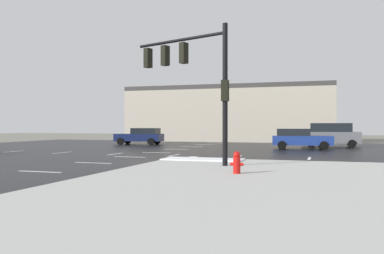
% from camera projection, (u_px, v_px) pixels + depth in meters
% --- Properties ---
extents(ground_plane, '(120.00, 120.00, 0.00)m').
position_uv_depth(ground_plane, '(144.00, 155.00, 25.81)').
color(ground_plane, slate).
extents(road_asphalt, '(44.00, 44.00, 0.02)m').
position_uv_depth(road_asphalt, '(144.00, 155.00, 25.81)').
color(road_asphalt, black).
rests_on(road_asphalt, ground_plane).
extents(sidewalk_corner, '(18.00, 18.00, 0.14)m').
position_uv_depth(sidewalk_corner, '(375.00, 194.00, 10.75)').
color(sidewalk_corner, '#B2B2AD').
rests_on(sidewalk_corner, ground_plane).
extents(snow_strip_curbside, '(4.00, 1.60, 0.06)m').
position_uv_depth(snow_strip_curbside, '(203.00, 159.00, 20.49)').
color(snow_strip_curbside, white).
rests_on(snow_strip_curbside, sidewalk_corner).
extents(lane_markings, '(36.15, 36.15, 0.01)m').
position_uv_depth(lane_markings, '(153.00, 157.00, 24.14)').
color(lane_markings, silver).
rests_on(lane_markings, road_asphalt).
extents(traffic_signal_mast, '(4.91, 2.03, 6.08)m').
position_uv_depth(traffic_signal_mast, '(194.00, 71.00, 18.51)').
color(traffic_signal_mast, black).
rests_on(traffic_signal_mast, sidewalk_corner).
extents(fire_hydrant, '(0.48, 0.26, 0.79)m').
position_uv_depth(fire_hydrant, '(237.00, 162.00, 14.67)').
color(fire_hydrant, red).
rests_on(fire_hydrant, sidewalk_corner).
extents(strip_building_background, '(23.66, 8.00, 6.41)m').
position_uv_depth(strip_building_background, '(230.00, 114.00, 48.70)').
color(strip_building_background, '#BCB29E').
rests_on(strip_building_background, ground_plane).
extents(sedan_blue, '(4.64, 2.30, 1.58)m').
position_uv_depth(sedan_blue, '(300.00, 138.00, 31.78)').
color(sedan_blue, navy).
rests_on(sedan_blue, road_asphalt).
extents(sedan_navy, '(4.64, 2.28, 1.58)m').
position_uv_depth(sedan_navy, '(141.00, 136.00, 39.33)').
color(sedan_navy, '#141E47').
rests_on(sedan_navy, road_asphalt).
extents(suv_grey, '(4.84, 2.18, 2.03)m').
position_uv_depth(suv_grey, '(331.00, 134.00, 35.26)').
color(suv_grey, slate).
rests_on(suv_grey, road_asphalt).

